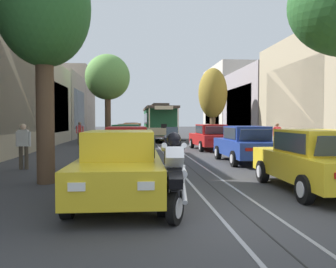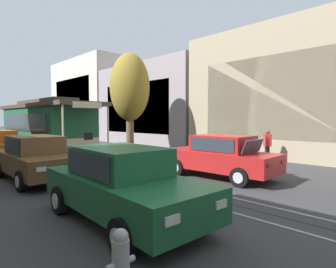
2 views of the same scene
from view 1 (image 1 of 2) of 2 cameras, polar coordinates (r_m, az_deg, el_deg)
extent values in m
plane|color=#38383A|center=(25.10, -0.54, -1.93)|extent=(160.00, 160.00, 0.00)
cube|color=gray|center=(27.73, -2.09, -1.53)|extent=(0.08, 54.82, 0.01)
cube|color=gray|center=(27.81, 0.09, -1.52)|extent=(0.08, 54.82, 0.01)
cube|color=black|center=(27.76, -1.00, -1.52)|extent=(0.03, 54.82, 0.01)
cube|color=#2D3842|center=(19.26, -23.29, 7.17)|extent=(0.04, 6.55, 4.72)
cube|color=#BCAD93|center=(28.90, -22.31, 4.62)|extent=(5.08, 9.06, 6.22)
cube|color=#2D3842|center=(28.26, -17.40, 4.11)|extent=(0.04, 6.55, 3.73)
cube|color=gray|center=(38.06, -18.81, 4.35)|extent=(5.94, 9.06, 6.62)
cube|color=#2D3842|center=(37.47, -14.40, 3.93)|extent=(0.04, 6.55, 3.97)
cube|color=gray|center=(47.15, -15.51, 5.16)|extent=(4.83, 9.06, 8.61)
cube|color=#2D3842|center=(46.77, -12.60, 4.68)|extent=(0.04, 6.55, 5.16)
cube|color=tan|center=(25.26, 24.96, 6.25)|extent=(5.25, 11.40, 7.36)
cube|color=#2D3842|center=(24.03, 19.55, 5.66)|extent=(0.04, 8.19, 4.42)
cube|color=gray|center=(35.72, 14.96, 4.72)|extent=(4.62, 11.40, 6.85)
cube|color=#2D3842|center=(34.98, 11.43, 4.25)|extent=(0.04, 8.19, 4.11)
cube|color=beige|center=(46.87, 9.81, 5.43)|extent=(4.30, 11.40, 8.94)
cube|color=#2D3842|center=(46.34, 7.25, 4.93)|extent=(0.04, 8.19, 5.37)
cube|color=gold|center=(7.87, -7.96, -6.31)|extent=(1.87, 4.33, 0.66)
cube|color=gold|center=(7.95, -7.91, -1.66)|extent=(1.51, 2.09, 0.60)
cube|color=#2D3842|center=(7.12, -8.32, -2.27)|extent=(1.34, 0.24, 0.47)
cube|color=#2D3842|center=(9.13, -7.47, -1.28)|extent=(1.30, 0.22, 0.45)
cube|color=#2D3842|center=(7.94, -2.52, -1.64)|extent=(0.06, 1.81, 0.47)
cube|color=#2D3842|center=(8.03, -13.25, -1.66)|extent=(0.06, 1.81, 0.47)
cube|color=white|center=(5.71, -3.65, -8.54)|extent=(0.28, 0.04, 0.14)
cube|color=#B21414|center=(9.99, -3.99, -3.91)|extent=(0.28, 0.04, 0.12)
cube|color=white|center=(5.81, -14.85, -8.43)|extent=(0.28, 0.04, 0.14)
cube|color=#B21414|center=(10.04, -10.39, -3.91)|extent=(0.28, 0.04, 0.12)
cylinder|color=black|center=(6.62, -0.90, -10.83)|extent=(0.21, 0.64, 0.64)
cylinder|color=silver|center=(6.63, 0.06, -10.81)|extent=(0.03, 0.35, 0.35)
cylinder|color=black|center=(6.75, -16.26, -10.67)|extent=(0.21, 0.64, 0.64)
cylinder|color=silver|center=(6.77, -17.19, -10.63)|extent=(0.03, 0.35, 0.35)
cylinder|color=black|center=(9.24, -1.93, -7.10)|extent=(0.21, 0.64, 0.64)
cylinder|color=silver|center=(9.24, -1.25, -7.09)|extent=(0.03, 0.35, 0.35)
cylinder|color=black|center=(9.33, -12.88, -7.06)|extent=(0.21, 0.64, 0.64)
cylinder|color=silver|center=(9.34, -13.56, -7.05)|extent=(0.03, 0.35, 0.35)
cube|color=red|center=(13.38, -6.82, -2.79)|extent=(1.82, 4.31, 0.66)
cube|color=red|center=(13.48, -6.82, -0.07)|extent=(1.49, 2.07, 0.60)
cube|color=#2D3842|center=(12.65, -6.90, -0.31)|extent=(1.33, 0.23, 0.47)
cube|color=#2D3842|center=(14.67, -6.73, 0.03)|extent=(1.30, 0.20, 0.45)
cube|color=#2D3842|center=(13.49, -3.65, -0.06)|extent=(0.04, 1.81, 0.47)
cube|color=#2D3842|center=(13.52, -9.99, -0.08)|extent=(0.04, 1.81, 0.47)
cube|color=white|center=(11.22, -4.20, -3.24)|extent=(0.28, 0.04, 0.14)
cube|color=#B21414|center=(15.52, -4.60, -1.73)|extent=(0.28, 0.04, 0.12)
cube|color=white|center=(11.24, -9.91, -3.25)|extent=(0.28, 0.04, 0.14)
cube|color=#B21414|center=(15.54, -8.72, -1.74)|extent=(0.28, 0.04, 0.12)
cylinder|color=black|center=(12.10, -2.76, -4.88)|extent=(0.20, 0.64, 0.64)
cylinder|color=silver|center=(12.10, -2.24, -4.88)|extent=(0.02, 0.35, 0.35)
cylinder|color=black|center=(12.14, -11.12, -4.90)|extent=(0.20, 0.64, 0.64)
cylinder|color=silver|center=(12.15, -11.64, -4.90)|extent=(0.02, 0.35, 0.35)
cylinder|color=black|center=(14.74, -3.28, -3.61)|extent=(0.20, 0.64, 0.64)
cylinder|color=silver|center=(14.75, -2.85, -3.60)|extent=(0.02, 0.35, 0.35)
cylinder|color=black|center=(14.78, -10.13, -3.62)|extent=(0.20, 0.64, 0.64)
cylinder|color=silver|center=(14.79, -10.56, -3.62)|extent=(0.02, 0.35, 0.35)
cube|color=#1E6038|center=(19.96, -6.91, -1.14)|extent=(1.99, 4.38, 0.66)
cube|color=#1E6038|center=(20.08, -6.88, 0.68)|extent=(1.57, 2.13, 0.60)
cube|color=#2D3842|center=(19.25, -7.06, 0.55)|extent=(1.34, 0.28, 0.47)
cube|color=#2D3842|center=(21.26, -6.65, 0.71)|extent=(1.30, 0.26, 0.45)
cube|color=#2D3842|center=(20.04, -4.75, 0.68)|extent=(0.11, 1.81, 0.47)
cube|color=#2D3842|center=(20.15, -9.01, 0.67)|extent=(0.11, 1.81, 0.47)
cube|color=white|center=(17.77, -5.62, -1.23)|extent=(0.28, 0.05, 0.14)
cube|color=#B21414|center=(22.08, -5.05, -0.56)|extent=(0.28, 0.05, 0.12)
cube|color=white|center=(17.86, -9.20, -1.23)|extent=(0.28, 0.05, 0.14)
cube|color=#B21414|center=(22.15, -7.94, -0.56)|extent=(0.28, 0.05, 0.12)
cylinder|color=black|center=(18.61, -4.50, -2.40)|extent=(0.23, 0.65, 0.64)
cylinder|color=silver|center=(18.61, -4.16, -2.40)|extent=(0.04, 0.35, 0.35)
cylinder|color=black|center=(18.75, -9.89, -2.39)|extent=(0.23, 0.65, 0.64)
cylinder|color=silver|center=(18.76, -10.22, -2.39)|extent=(0.04, 0.35, 0.35)
cylinder|color=black|center=(21.27, -4.27, -1.82)|extent=(0.23, 0.65, 0.64)
cylinder|color=silver|center=(21.26, -3.98, -1.82)|extent=(0.04, 0.35, 0.35)
cylinder|color=black|center=(21.39, -9.00, -1.82)|extent=(0.23, 0.65, 0.64)
cylinder|color=silver|center=(21.40, -9.29, -1.82)|extent=(0.04, 0.35, 0.35)
cube|color=brown|center=(25.38, -6.46, -0.43)|extent=(1.86, 4.33, 0.66)
cube|color=brown|center=(25.51, -6.46, 1.00)|extent=(1.51, 2.09, 0.60)
cube|color=#2D3842|center=(24.67, -6.53, 0.91)|extent=(1.34, 0.24, 0.47)
cube|color=#2D3842|center=(26.69, -6.37, 1.01)|extent=(1.30, 0.22, 0.45)
cube|color=#2D3842|center=(25.49, -4.78, 1.01)|extent=(0.06, 1.81, 0.47)
cube|color=#2D3842|center=(25.54, -8.14, 0.99)|extent=(0.06, 1.81, 0.47)
cube|color=white|center=(23.20, -5.27, -0.43)|extent=(0.28, 0.04, 0.14)
cube|color=#B21414|center=(27.52, -5.15, -0.01)|extent=(0.28, 0.04, 0.12)
cube|color=white|center=(23.25, -8.02, -0.43)|extent=(0.28, 0.04, 0.14)
cube|color=#B21414|center=(27.55, -7.47, -0.02)|extent=(0.28, 0.04, 0.12)
cylinder|color=black|center=(24.05, -4.48, -1.35)|extent=(0.21, 0.64, 0.64)
cylinder|color=silver|center=(24.05, -4.21, -1.35)|extent=(0.03, 0.35, 0.35)
cylinder|color=black|center=(24.11, -8.66, -1.36)|extent=(0.21, 0.64, 0.64)
cylinder|color=silver|center=(24.12, -8.92, -1.36)|extent=(0.03, 0.35, 0.35)
cylinder|color=black|center=(26.71, -4.47, -1.00)|extent=(0.21, 0.64, 0.64)
cylinder|color=silver|center=(26.71, -4.24, -1.00)|extent=(0.03, 0.35, 0.35)
cylinder|color=black|center=(26.77, -8.25, -1.01)|extent=(0.21, 0.64, 0.64)
cylinder|color=silver|center=(26.78, -8.48, -1.01)|extent=(0.03, 0.35, 0.35)
cube|color=orange|center=(31.54, -5.89, 0.09)|extent=(2.00, 4.38, 0.66)
cube|color=orange|center=(31.67, -5.88, 1.24)|extent=(1.57, 2.13, 0.60)
cube|color=#2D3842|center=(30.84, -5.96, 1.17)|extent=(1.34, 0.28, 0.47)
cube|color=#2D3842|center=(32.86, -5.76, 1.24)|extent=(1.30, 0.26, 0.45)
cube|color=#2D3842|center=(31.64, -4.52, 1.24)|extent=(0.11, 1.81, 0.47)
cube|color=#2D3842|center=(31.72, -7.23, 1.23)|extent=(0.11, 1.81, 0.47)
cube|color=white|center=(29.35, -5.04, 0.13)|extent=(0.28, 0.05, 0.14)
cube|color=#B21414|center=(33.67, -4.73, 0.39)|extent=(0.28, 0.05, 0.12)
cube|color=white|center=(29.42, -7.21, 0.12)|extent=(0.28, 0.05, 0.14)
cube|color=#B21414|center=(33.73, -6.63, 0.39)|extent=(0.28, 0.05, 0.12)
cylinder|color=black|center=(30.19, -4.36, -0.63)|extent=(0.23, 0.65, 0.64)
cylinder|color=silver|center=(30.18, -4.15, -0.63)|extent=(0.04, 0.35, 0.35)
cylinder|color=black|center=(30.29, -7.69, -0.63)|extent=(0.23, 0.65, 0.64)
cylinder|color=silver|center=(30.30, -7.90, -0.63)|extent=(0.04, 0.35, 0.35)
cylinder|color=black|center=(32.85, -4.22, -0.40)|extent=(0.23, 0.65, 0.64)
cylinder|color=silver|center=(32.85, -4.03, -0.40)|extent=(0.04, 0.35, 0.35)
cylinder|color=black|center=(32.94, -7.28, -0.40)|extent=(0.23, 0.65, 0.64)
cylinder|color=silver|center=(32.95, -7.47, -0.40)|extent=(0.04, 0.35, 0.35)
cube|color=#C1B28E|center=(37.00, -6.10, 0.40)|extent=(1.86, 4.32, 0.66)
cube|color=#C1B28E|center=(37.14, -6.10, 1.38)|extent=(1.50, 2.08, 0.60)
cube|color=#2D3842|center=(36.30, -6.13, 1.33)|extent=(1.33, 0.24, 0.47)
cube|color=#2D3842|center=(38.32, -6.05, 1.37)|extent=(1.30, 0.21, 0.45)
cube|color=#2D3842|center=(37.13, -4.94, 1.38)|extent=(0.05, 1.81, 0.47)
cube|color=#2D3842|center=(37.17, -7.25, 1.37)|extent=(0.05, 1.81, 0.47)
cube|color=white|center=(34.83, -5.28, 0.45)|extent=(0.28, 0.04, 0.14)
cube|color=#B21414|center=(39.15, -5.20, 0.65)|extent=(0.28, 0.04, 0.12)
cube|color=white|center=(34.86, -7.11, 0.45)|extent=(0.28, 0.04, 0.14)
cube|color=#B21414|center=(39.18, -6.83, 0.64)|extent=(0.28, 0.04, 0.12)
cylinder|color=black|center=(35.67, -4.74, -0.19)|extent=(0.21, 0.64, 0.64)
cylinder|color=silver|center=(35.67, -4.57, -0.19)|extent=(0.02, 0.35, 0.35)
cylinder|color=black|center=(35.72, -7.57, -0.20)|extent=(0.21, 0.64, 0.64)
cylinder|color=silver|center=(35.73, -7.74, -0.20)|extent=(0.02, 0.35, 0.35)
cylinder|color=black|center=(38.33, -4.73, -0.03)|extent=(0.21, 0.64, 0.64)
cylinder|color=silver|center=(38.33, -4.57, -0.03)|extent=(0.02, 0.35, 0.35)
cylinder|color=black|center=(38.38, -7.36, -0.03)|extent=(0.21, 0.64, 0.64)
cylinder|color=silver|center=(38.39, -7.52, -0.03)|extent=(0.02, 0.35, 0.35)
cube|color=maroon|center=(43.15, -6.02, 0.66)|extent=(1.82, 4.31, 0.66)
cube|color=maroon|center=(43.28, -6.03, 1.50)|extent=(1.49, 2.07, 0.60)
cube|color=#2D3842|center=(42.45, -6.03, 1.46)|extent=(1.33, 0.23, 0.47)
cube|color=#2D3842|center=(44.47, -6.02, 1.49)|extent=(1.30, 0.20, 0.45)
cube|color=#2D3842|center=(43.28, -5.04, 1.50)|extent=(0.04, 1.81, 0.47)
cube|color=#2D3842|center=(43.29, -7.02, 1.49)|extent=(0.04, 1.81, 0.47)
cube|color=white|center=(40.98, -5.27, 0.72)|extent=(0.28, 0.04, 0.14)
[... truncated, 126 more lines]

